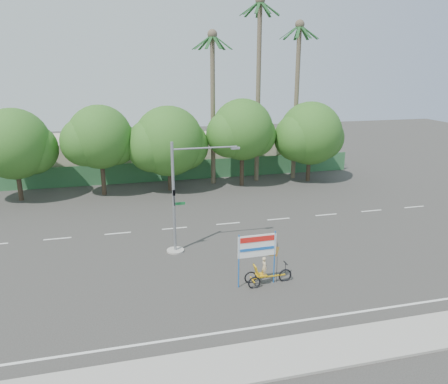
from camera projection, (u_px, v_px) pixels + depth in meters
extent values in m
plane|color=#33302D|center=(230.00, 275.00, 24.55)|extent=(120.00, 120.00, 0.00)
cube|color=gray|center=(277.00, 358.00, 17.56)|extent=(50.00, 2.40, 0.12)
cube|color=#336B3D|center=(175.00, 171.00, 44.27)|extent=(38.00, 0.08, 2.00)
cube|color=#C1B79A|center=(74.00, 157.00, 45.82)|extent=(12.00, 8.00, 4.00)
cube|color=#C1B79A|center=(239.00, 151.00, 50.10)|extent=(14.00, 8.00, 3.60)
cylinder|color=#473828|center=(19.00, 181.00, 37.51)|extent=(0.40, 0.40, 3.52)
sphere|color=#29581A|center=(14.00, 144.00, 36.61)|extent=(6.00, 6.00, 6.00)
sphere|color=#29581A|center=(33.00, 149.00, 37.36)|extent=(4.32, 4.32, 4.32)
cylinder|color=#473828|center=(103.00, 175.00, 39.12)|extent=(0.40, 0.40, 3.74)
sphere|color=#29581A|center=(100.00, 137.00, 38.16)|extent=(5.60, 5.60, 5.60)
sphere|color=#29581A|center=(115.00, 143.00, 38.91)|extent=(4.03, 4.03, 4.03)
sphere|color=#29581A|center=(85.00, 142.00, 37.73)|extent=(4.26, 4.26, 4.26)
cylinder|color=#473828|center=(170.00, 173.00, 40.59)|extent=(0.40, 0.40, 3.30)
sphere|color=#29581A|center=(169.00, 141.00, 39.75)|extent=(6.40, 6.40, 6.40)
sphere|color=#29581A|center=(184.00, 146.00, 40.51)|extent=(4.61, 4.61, 4.61)
sphere|color=#29581A|center=(153.00, 146.00, 39.26)|extent=(4.86, 4.86, 4.86)
cylinder|color=#473828|center=(242.00, 166.00, 42.16)|extent=(0.40, 0.40, 3.87)
sphere|color=#29581A|center=(242.00, 130.00, 41.16)|extent=(5.80, 5.80, 5.80)
sphere|color=#29581A|center=(254.00, 135.00, 41.92)|extent=(4.18, 4.18, 4.18)
sphere|color=#29581A|center=(230.00, 134.00, 40.72)|extent=(4.41, 4.41, 4.41)
cylinder|color=#473828|center=(309.00, 164.00, 43.86)|extent=(0.40, 0.40, 3.43)
sphere|color=#29581A|center=(310.00, 133.00, 42.98)|extent=(6.20, 6.20, 6.20)
sphere|color=#29581A|center=(322.00, 138.00, 43.74)|extent=(4.46, 4.46, 4.46)
sphere|color=#29581A|center=(298.00, 137.00, 42.51)|extent=(4.71, 4.71, 4.71)
cylinder|color=#70604C|center=(258.00, 95.00, 42.16)|extent=(0.44, 0.44, 17.00)
sphere|color=#70604C|center=(260.00, 0.00, 39.76)|extent=(0.90, 0.90, 0.90)
cube|color=#1C4C21|center=(270.00, 8.00, 40.17)|extent=(1.91, 0.28, 1.36)
cube|color=#1C4C21|center=(265.00, 9.00, 40.68)|extent=(1.65, 1.44, 1.36)
cube|color=#1C4C21|center=(258.00, 9.00, 40.85)|extent=(0.61, 1.93, 1.36)
cube|color=#1C4C21|center=(252.00, 9.00, 40.60)|extent=(1.20, 1.80, 1.36)
cube|color=#1C4C21|center=(250.00, 8.00, 40.04)|extent=(1.89, 0.92, 1.36)
cube|color=#1C4C21|center=(252.00, 7.00, 39.44)|extent=(1.89, 0.92, 1.36)
cube|color=#1C4C21|center=(258.00, 7.00, 39.08)|extent=(1.20, 1.80, 1.36)
cube|color=#1C4C21|center=(265.00, 7.00, 39.12)|extent=(0.61, 1.93, 1.36)
cube|color=#1C4C21|center=(270.00, 7.00, 39.55)|extent=(1.65, 1.44, 1.36)
cylinder|color=#70604C|center=(296.00, 105.00, 43.39)|extent=(0.44, 0.44, 15.00)
sphere|color=#70604C|center=(300.00, 24.00, 41.26)|extent=(0.90, 0.90, 0.90)
cube|color=#1C4C21|center=(309.00, 32.00, 41.67)|extent=(1.91, 0.28, 1.36)
cube|color=#1C4C21|center=(304.00, 32.00, 42.18)|extent=(1.65, 1.44, 1.36)
cube|color=#1C4C21|center=(297.00, 32.00, 42.35)|extent=(0.61, 1.93, 1.36)
cube|color=#1C4C21|center=(292.00, 32.00, 42.10)|extent=(1.20, 1.80, 1.36)
cube|color=#1C4C21|center=(289.00, 32.00, 41.54)|extent=(1.89, 0.92, 1.36)
cube|color=#1C4C21|center=(292.00, 31.00, 40.94)|extent=(1.89, 0.92, 1.36)
cube|color=#1C4C21|center=(298.00, 31.00, 40.58)|extent=(1.20, 1.80, 1.36)
cube|color=#1C4C21|center=(305.00, 31.00, 40.63)|extent=(0.61, 1.93, 1.36)
cube|color=#1C4C21|center=(309.00, 31.00, 41.06)|extent=(1.65, 1.44, 1.36)
cylinder|color=#70604C|center=(213.00, 112.00, 41.53)|extent=(0.44, 0.44, 14.00)
sphere|color=#70604C|center=(212.00, 34.00, 39.55)|extent=(0.90, 0.90, 0.90)
cube|color=#1C4C21|center=(222.00, 42.00, 39.96)|extent=(1.91, 0.28, 1.36)
cube|color=#1C4C21|center=(219.00, 42.00, 40.47)|extent=(1.65, 1.44, 1.36)
cube|color=#1C4C21|center=(212.00, 42.00, 40.64)|extent=(0.61, 1.93, 1.36)
cube|color=#1C4C21|center=(205.00, 42.00, 40.39)|extent=(1.20, 1.80, 1.36)
cube|color=#1C4C21|center=(202.00, 42.00, 39.83)|extent=(1.89, 0.92, 1.36)
cube|color=#1C4C21|center=(204.00, 42.00, 39.23)|extent=(1.89, 0.92, 1.36)
cube|color=#1C4C21|center=(209.00, 41.00, 38.87)|extent=(1.20, 1.80, 1.36)
cube|color=#1C4C21|center=(216.00, 41.00, 38.92)|extent=(0.61, 1.93, 1.36)
cube|color=#1C4C21|center=(222.00, 42.00, 39.35)|extent=(1.65, 1.44, 1.36)
cylinder|color=gray|center=(175.00, 250.00, 27.67)|extent=(1.10, 1.10, 0.10)
cylinder|color=gray|center=(174.00, 199.00, 26.70)|extent=(0.18, 0.18, 7.00)
cylinder|color=gray|center=(205.00, 148.00, 26.31)|extent=(4.00, 0.10, 0.10)
cube|color=gray|center=(235.00, 148.00, 26.78)|extent=(0.55, 0.20, 0.12)
imported|color=black|center=(174.00, 198.00, 26.47)|extent=(0.16, 0.20, 1.00)
cube|color=#14662D|center=(179.00, 204.00, 26.88)|extent=(0.70, 0.04, 0.18)
torus|color=black|center=(285.00, 275.00, 23.81)|extent=(0.75, 0.10, 0.75)
torus|color=black|center=(250.00, 277.00, 23.62)|extent=(0.70, 0.10, 0.70)
torus|color=black|center=(254.00, 283.00, 23.05)|extent=(0.70, 0.10, 0.70)
cube|color=gold|center=(269.00, 276.00, 23.55)|extent=(1.88, 0.11, 0.07)
cube|color=gold|center=(252.00, 280.00, 23.33)|extent=(0.08, 0.67, 0.06)
cube|color=gold|center=(261.00, 275.00, 23.39)|extent=(0.56, 0.48, 0.07)
cube|color=gold|center=(256.00, 270.00, 23.23)|extent=(0.26, 0.47, 0.60)
cylinder|color=black|center=(285.00, 268.00, 23.68)|extent=(0.03, 0.03, 0.61)
cube|color=black|center=(286.00, 263.00, 23.60)|extent=(0.06, 0.50, 0.04)
imported|color=#CCB284|center=(264.00, 267.00, 23.32)|extent=(0.30, 0.44, 1.20)
cylinder|color=blue|center=(239.00, 262.00, 22.80)|extent=(0.06, 0.06, 2.99)
cylinder|color=blue|center=(274.00, 257.00, 23.31)|extent=(0.06, 0.06, 2.99)
cube|color=white|center=(257.00, 246.00, 22.84)|extent=(2.11, 0.10, 1.22)
cube|color=red|center=(257.00, 239.00, 22.69)|extent=(1.88, 0.06, 0.29)
cube|color=blue|center=(257.00, 249.00, 22.85)|extent=(1.88, 0.06, 0.16)
cylinder|color=black|center=(277.00, 263.00, 23.45)|extent=(0.02, 0.02, 2.33)
cube|color=red|center=(271.00, 251.00, 23.14)|extent=(0.98, 0.04, 0.73)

